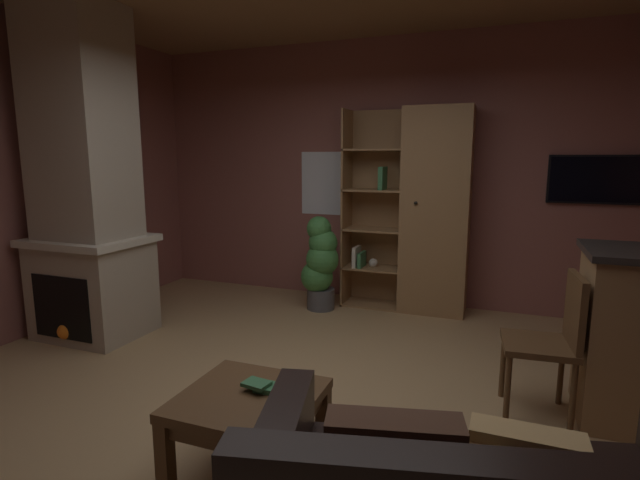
{
  "coord_description": "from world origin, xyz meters",
  "views": [
    {
      "loc": [
        1.17,
        -2.68,
        1.62
      ],
      "look_at": [
        0.0,
        0.4,
        1.05
      ],
      "focal_mm": 27.11,
      "sensor_mm": 36.0,
      "label": 1
    }
  ],
  "objects_px": {
    "coffee_table": "(249,411)",
    "wall_mounted_tv": "(595,179)",
    "stone_fireplace": "(86,193)",
    "bookshelf_cabinet": "(427,213)",
    "potted_floor_plant": "(320,262)",
    "dining_chair": "(553,336)",
    "table_book_1": "(256,384)",
    "table_book_0": "(268,388)"
  },
  "relations": [
    {
      "from": "stone_fireplace",
      "to": "bookshelf_cabinet",
      "type": "xyz_separation_m",
      "value": [
        2.72,
        1.79,
        -0.26
      ]
    },
    {
      "from": "wall_mounted_tv",
      "to": "bookshelf_cabinet",
      "type": "bearing_deg",
      "value": -172.19
    },
    {
      "from": "table_book_1",
      "to": "bookshelf_cabinet",
      "type": "bearing_deg",
      "value": 82.81
    },
    {
      "from": "stone_fireplace",
      "to": "coffee_table",
      "type": "bearing_deg",
      "value": -28.99
    },
    {
      "from": "stone_fireplace",
      "to": "table_book_0",
      "type": "relative_size",
      "value": 23.74
    },
    {
      "from": "bookshelf_cabinet",
      "to": "table_book_1",
      "type": "height_order",
      "value": "bookshelf_cabinet"
    },
    {
      "from": "dining_chair",
      "to": "potted_floor_plant",
      "type": "bearing_deg",
      "value": 144.46
    },
    {
      "from": "wall_mounted_tv",
      "to": "stone_fireplace",
      "type": "bearing_deg",
      "value": -154.85
    },
    {
      "from": "coffee_table",
      "to": "potted_floor_plant",
      "type": "distance_m",
      "value": 2.79
    },
    {
      "from": "dining_chair",
      "to": "wall_mounted_tv",
      "type": "height_order",
      "value": "wall_mounted_tv"
    },
    {
      "from": "table_book_0",
      "to": "potted_floor_plant",
      "type": "xyz_separation_m",
      "value": [
        -0.71,
        2.63,
        0.05
      ]
    },
    {
      "from": "coffee_table",
      "to": "wall_mounted_tv",
      "type": "distance_m",
      "value": 3.95
    },
    {
      "from": "table_book_0",
      "to": "wall_mounted_tv",
      "type": "distance_m",
      "value": 3.83
    },
    {
      "from": "bookshelf_cabinet",
      "to": "dining_chair",
      "type": "height_order",
      "value": "bookshelf_cabinet"
    },
    {
      "from": "table_book_0",
      "to": "table_book_1",
      "type": "bearing_deg",
      "value": -153.47
    },
    {
      "from": "stone_fireplace",
      "to": "table_book_1",
      "type": "distance_m",
      "value": 2.77
    },
    {
      "from": "coffee_table",
      "to": "dining_chair",
      "type": "relative_size",
      "value": 0.73
    },
    {
      "from": "stone_fireplace",
      "to": "potted_floor_plant",
      "type": "relative_size",
      "value": 2.86
    },
    {
      "from": "bookshelf_cabinet",
      "to": "wall_mounted_tv",
      "type": "xyz_separation_m",
      "value": [
        1.53,
        0.21,
        0.36
      ]
    },
    {
      "from": "dining_chair",
      "to": "wall_mounted_tv",
      "type": "bearing_deg",
      "value": 77.47
    },
    {
      "from": "stone_fireplace",
      "to": "table_book_1",
      "type": "relative_size",
      "value": 22.16
    },
    {
      "from": "bookshelf_cabinet",
      "to": "table_book_1",
      "type": "relative_size",
      "value": 16.27
    },
    {
      "from": "table_book_0",
      "to": "dining_chair",
      "type": "height_order",
      "value": "dining_chair"
    },
    {
      "from": "coffee_table",
      "to": "dining_chair",
      "type": "height_order",
      "value": "dining_chair"
    },
    {
      "from": "stone_fireplace",
      "to": "bookshelf_cabinet",
      "type": "relative_size",
      "value": 1.36
    },
    {
      "from": "bookshelf_cabinet",
      "to": "potted_floor_plant",
      "type": "relative_size",
      "value": 2.1
    },
    {
      "from": "stone_fireplace",
      "to": "dining_chair",
      "type": "xyz_separation_m",
      "value": [
        3.79,
        -0.09,
        -0.78
      ]
    },
    {
      "from": "potted_floor_plant",
      "to": "wall_mounted_tv",
      "type": "bearing_deg",
      "value": 12.68
    },
    {
      "from": "stone_fireplace",
      "to": "coffee_table",
      "type": "xyz_separation_m",
      "value": [
        2.32,
        -1.29,
        -0.94
      ]
    },
    {
      "from": "bookshelf_cabinet",
      "to": "wall_mounted_tv",
      "type": "relative_size",
      "value": 2.56
    },
    {
      "from": "bookshelf_cabinet",
      "to": "wall_mounted_tv",
      "type": "height_order",
      "value": "bookshelf_cabinet"
    },
    {
      "from": "stone_fireplace",
      "to": "table_book_0",
      "type": "height_order",
      "value": "stone_fireplace"
    },
    {
      "from": "dining_chair",
      "to": "potted_floor_plant",
      "type": "xyz_separation_m",
      "value": [
        -2.11,
        1.51,
        -0.01
      ]
    },
    {
      "from": "coffee_table",
      "to": "wall_mounted_tv",
      "type": "bearing_deg",
      "value": 59.53
    },
    {
      "from": "coffee_table",
      "to": "dining_chair",
      "type": "distance_m",
      "value": 1.9
    },
    {
      "from": "table_book_0",
      "to": "dining_chair",
      "type": "xyz_separation_m",
      "value": [
        1.4,
        1.12,
        0.07
      ]
    },
    {
      "from": "coffee_table",
      "to": "wall_mounted_tv",
      "type": "relative_size",
      "value": 0.81
    },
    {
      "from": "table_book_1",
      "to": "wall_mounted_tv",
      "type": "xyz_separation_m",
      "value": [
        1.92,
        3.23,
        0.92
      ]
    },
    {
      "from": "potted_floor_plant",
      "to": "wall_mounted_tv",
      "type": "distance_m",
      "value": 2.79
    },
    {
      "from": "potted_floor_plant",
      "to": "wall_mounted_tv",
      "type": "relative_size",
      "value": 1.22
    },
    {
      "from": "coffee_table",
      "to": "table_book_0",
      "type": "distance_m",
      "value": 0.15
    },
    {
      "from": "bookshelf_cabinet",
      "to": "potted_floor_plant",
      "type": "height_order",
      "value": "bookshelf_cabinet"
    }
  ]
}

